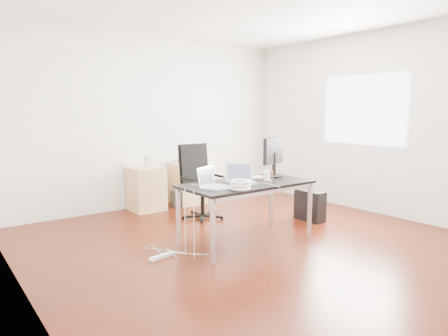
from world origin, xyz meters
TOP-DOWN VIEW (x-y plane):
  - room_shell at (0.04, 0.00)m, footprint 5.00×5.00m
  - desk at (-0.03, 0.06)m, footprint 1.60×0.80m
  - office_chair at (0.14, 1.35)m, footprint 0.49×0.51m
  - filing_cabinet_left at (-0.30, 2.23)m, footprint 0.50×0.50m
  - filing_cabinet_right at (0.48, 2.23)m, footprint 0.50×0.50m
  - pc_tower at (1.33, 0.23)m, footprint 0.20×0.45m
  - wastebasket at (0.22, 2.12)m, footprint 0.28×0.28m
  - power_strip at (-1.14, 0.17)m, footprint 0.31×0.11m
  - laptop_left at (-0.55, 0.04)m, footprint 0.40×0.37m
  - laptop_right at (-0.10, 0.08)m, footprint 0.40×0.37m
  - monitor at (0.55, 0.20)m, footprint 0.44×0.26m
  - keyboard at (0.16, 0.28)m, footprint 0.46×0.30m
  - cup_white at (0.26, 0.02)m, footprint 0.10×0.10m
  - cup_brown at (0.39, 0.08)m, footprint 0.08×0.08m
  - cable_coil at (-0.37, -0.24)m, footprint 0.24×0.24m
  - power_adapter at (-0.22, -0.14)m, footprint 0.09×0.09m
  - speaker at (-0.26, 2.25)m, footprint 0.11×0.10m
  - navy_garment at (0.55, 2.27)m, footprint 0.33×0.28m

SIDE VIEW (x-z plane):
  - power_strip at x=-1.14m, z-range 0.00..0.04m
  - wastebasket at x=0.22m, z-range 0.00..0.28m
  - pc_tower at x=1.33m, z-range 0.00..0.44m
  - filing_cabinet_left at x=-0.30m, z-range 0.00..0.70m
  - filing_cabinet_right at x=0.48m, z-range 0.00..0.70m
  - office_chair at x=0.14m, z-range 0.06..1.15m
  - desk at x=-0.03m, z-range 0.31..1.04m
  - keyboard at x=0.16m, z-range 0.73..0.75m
  - power_adapter at x=-0.22m, z-range 0.73..0.76m
  - navy_garment at x=0.55m, z-range 0.70..0.79m
  - cup_brown at x=0.39m, z-range 0.73..0.83m
  - cable_coil at x=-0.37m, z-range 0.73..0.84m
  - laptop_left at x=-0.55m, z-range 0.67..0.90m
  - laptop_right at x=-0.10m, z-range 0.67..0.90m
  - speaker at x=-0.26m, z-range 0.70..0.88m
  - cup_white at x=0.26m, z-range 0.73..0.85m
  - monitor at x=0.55m, z-range 0.76..1.27m
  - room_shell at x=0.04m, z-range -1.10..3.90m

